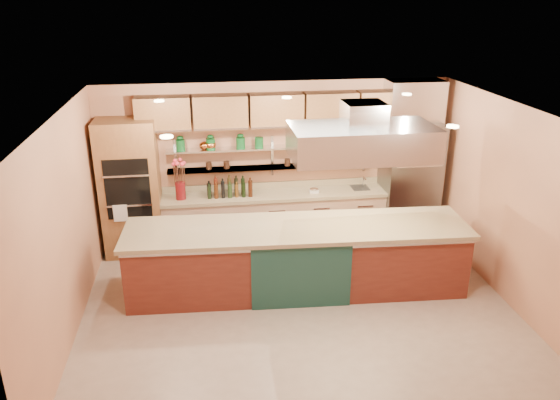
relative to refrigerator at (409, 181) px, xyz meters
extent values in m
cube|color=tan|center=(-2.35, -2.14, -1.06)|extent=(6.00, 5.00, 0.02)
cube|color=black|center=(-2.35, -2.14, 1.75)|extent=(6.00, 5.00, 0.02)
cube|color=tan|center=(-2.35, 0.36, 0.35)|extent=(6.00, 0.04, 2.80)
cube|color=tan|center=(-2.35, -4.64, 0.35)|extent=(6.00, 0.04, 2.80)
cube|color=tan|center=(-5.35, -2.14, 0.35)|extent=(0.04, 5.00, 2.80)
cube|color=tan|center=(0.65, -2.14, 0.35)|extent=(0.04, 5.00, 2.80)
cube|color=brown|center=(-4.80, 0.04, 0.10)|extent=(0.95, 0.64, 2.30)
cube|color=slate|center=(0.00, 0.00, 0.00)|extent=(0.95, 0.72, 2.10)
cube|color=#A27B61|center=(-2.40, 0.06, -0.58)|extent=(3.84, 0.64, 0.93)
cube|color=silver|center=(-2.40, 0.23, 0.30)|extent=(3.60, 0.26, 0.03)
cube|color=silver|center=(-2.40, 0.23, 0.65)|extent=(3.60, 0.26, 0.03)
cube|color=brown|center=(-2.35, 0.18, 1.30)|extent=(4.60, 0.36, 0.55)
cube|color=silver|center=(-1.39, -1.58, 1.20)|extent=(2.00, 1.00, 0.45)
cube|color=#FFE5A5|center=(-2.35, -1.94, 1.72)|extent=(4.00, 2.80, 0.02)
cube|color=maroon|center=(-2.29, -1.58, -0.54)|extent=(4.94, 1.31, 1.02)
cylinder|color=#600E12|center=(-3.99, 0.01, 0.03)|extent=(0.21, 0.21, 0.29)
cube|color=black|center=(-3.17, 0.01, 0.01)|extent=(0.84, 0.47, 0.26)
cube|color=silver|center=(-1.72, 0.01, -0.08)|extent=(0.19, 0.17, 0.09)
cylinder|color=silver|center=(-0.81, 0.11, -0.02)|extent=(0.04, 0.04, 0.20)
ellipsoid|color=#B75E2A|center=(-3.56, 0.23, 0.73)|extent=(0.18, 0.18, 0.13)
cylinder|color=#0F491D|center=(-2.64, 0.23, 0.75)|extent=(0.16, 0.16, 0.17)
camera|label=1|loc=(-3.56, -8.67, 3.19)|focal=35.00mm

